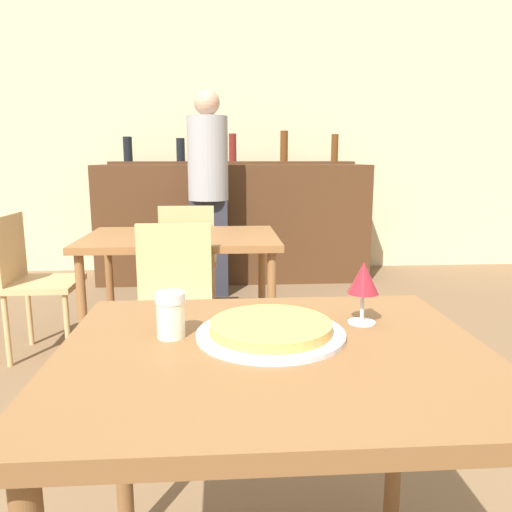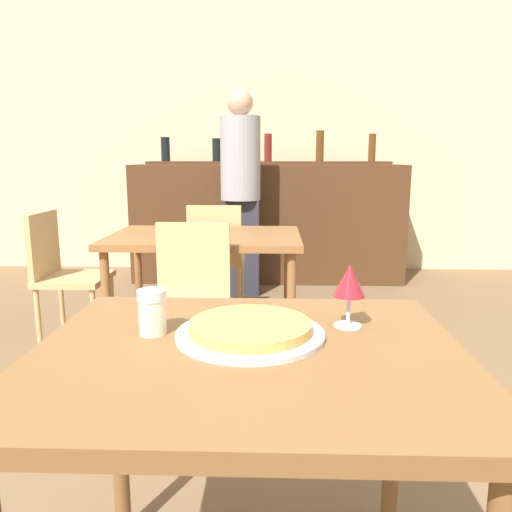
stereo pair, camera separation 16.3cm
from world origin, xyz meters
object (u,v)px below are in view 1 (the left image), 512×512
Objects in this scene: pizza_tray at (269,330)px; cheese_shaker at (171,315)px; person_standing at (208,186)px; chair_far_side_back at (188,254)px; chair_far_side_front at (173,298)px; wine_glass at (363,280)px; chair_far_side_left at (30,274)px.

cheese_shaker is at bearing 176.80° from pizza_tray.
pizza_tray is 3.19m from person_standing.
chair_far_side_back is at bearing -100.23° from person_standing.
person_standing is (0.13, 1.88, 0.44)m from chair_far_side_front.
chair_far_side_back is 2.46m from wine_glass.
person_standing is at bearing -38.39° from chair_far_side_left.
chair_far_side_back is 2.45m from cheese_shaker.
chair_far_side_front is 1.07m from chair_far_side_left.
person_standing is at bearing -100.23° from chair_far_side_back.
chair_far_side_left is at bearing 123.92° from pizza_tray.
wine_glass reaches higher than cheese_shaker.
wine_glass reaches higher than chair_far_side_front.
pizza_tray is 2.22× the size of wine_glass.
cheese_shaker reaches higher than pizza_tray.
person_standing reaches higher than chair_far_side_front.
chair_far_side_left reaches higher than pizza_tray.
chair_far_side_left is 7.98× the size of cheese_shaker.
cheese_shaker is 0.49m from wine_glass.
person_standing is at bearing 93.99° from pizza_tray.
chair_far_side_left is at bearing 118.96° from cheese_shaker.
pizza_tray is at bearing -74.73° from chair_far_side_front.
wine_glass is (0.48, 0.07, 0.06)m from cheese_shaker.
wine_glass is at bearing -63.73° from chair_far_side_front.
wine_glass is at bearing -139.93° from chair_far_side_left.
person_standing reaches higher than cheese_shaker.
chair_far_side_left is 2.27m from pizza_tray.
chair_far_side_front and chair_far_side_back have the same top height.
pizza_tray is at bearing -161.77° from wine_glass.
person_standing is (1.04, 1.31, 0.44)m from chair_far_side_left.
chair_far_side_left is at bearing 147.75° from chair_far_side_front.
wine_glass is (1.50, -1.79, 0.38)m from chair_far_side_left.
chair_far_side_back is 2.45× the size of pizza_tray.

